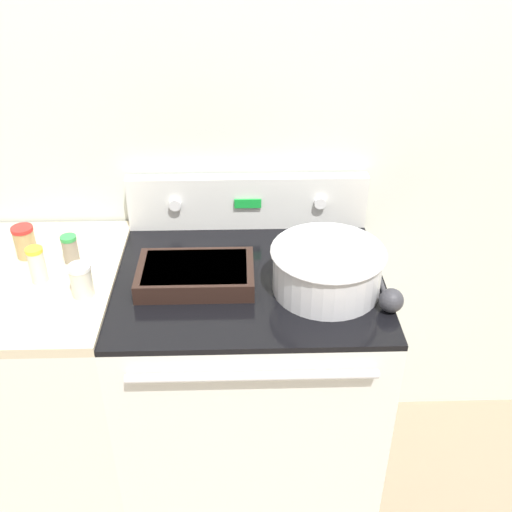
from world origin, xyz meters
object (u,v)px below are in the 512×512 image
object	(u,v)px
spice_jar_white_cap	(81,280)
spice_jar_red_cap	(25,242)
ladle	(390,298)
spice_jar_green_cap	(70,249)
spice_jar_yellow_cap	(37,265)
casserole_dish	(196,274)
mixing_bowl	(327,267)

from	to	relation	value
spice_jar_white_cap	spice_jar_red_cap	size ratio (longest dim) A/B	0.95
ladle	spice_jar_green_cap	xyz separation A→B (m)	(-0.94, 0.24, 0.03)
spice_jar_yellow_cap	spice_jar_red_cap	xyz separation A→B (m)	(-0.08, 0.14, -0.00)
casserole_dish	spice_jar_white_cap	world-z (taller)	spice_jar_white_cap
spice_jar_red_cap	casserole_dish	bearing A→B (deg)	-15.18
casserole_dish	spice_jar_yellow_cap	size ratio (longest dim) A/B	3.04
spice_jar_yellow_cap	spice_jar_red_cap	size ratio (longest dim) A/B	1.09
mixing_bowl	spice_jar_green_cap	xyz separation A→B (m)	(-0.77, 0.15, -0.02)
mixing_bowl	ladle	size ratio (longest dim) A/B	1.14
mixing_bowl	ladle	distance (m)	0.20
spice_jar_white_cap	ladle	bearing A→B (deg)	-4.36
ladle	spice_jar_yellow_cap	size ratio (longest dim) A/B	2.58
spice_jar_green_cap	spice_jar_yellow_cap	xyz separation A→B (m)	(-0.07, -0.11, 0.01)
spice_jar_yellow_cap	spice_jar_red_cap	distance (m)	0.16
spice_jar_green_cap	spice_jar_red_cap	xyz separation A→B (m)	(-0.15, 0.04, 0.01)
spice_jar_white_cap	casserole_dish	bearing A→B (deg)	12.17
mixing_bowl	spice_jar_red_cap	world-z (taller)	mixing_bowl
mixing_bowl	spice_jar_white_cap	world-z (taller)	mixing_bowl
mixing_bowl	spice_jar_white_cap	distance (m)	0.70
spice_jar_white_cap	spice_jar_red_cap	bearing A→B (deg)	135.91
mixing_bowl	spice_jar_green_cap	bearing A→B (deg)	168.77
casserole_dish	spice_jar_red_cap	world-z (taller)	spice_jar_red_cap
ladle	spice_jar_red_cap	distance (m)	1.12
casserole_dish	spice_jar_red_cap	distance (m)	0.56
casserole_dish	spice_jar_white_cap	xyz separation A→B (m)	(-0.32, -0.07, 0.03)
spice_jar_white_cap	spice_jar_green_cap	bearing A→B (deg)	112.37
mixing_bowl	ladle	world-z (taller)	mixing_bowl
mixing_bowl	ladle	bearing A→B (deg)	-28.77
mixing_bowl	ladle	xyz separation A→B (m)	(0.17, -0.09, -0.05)
ladle	spice_jar_yellow_cap	world-z (taller)	spice_jar_yellow_cap
mixing_bowl	spice_jar_white_cap	bearing A→B (deg)	-177.91
spice_jar_white_cap	spice_jar_yellow_cap	world-z (taller)	spice_jar_yellow_cap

